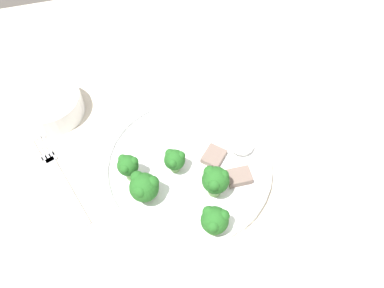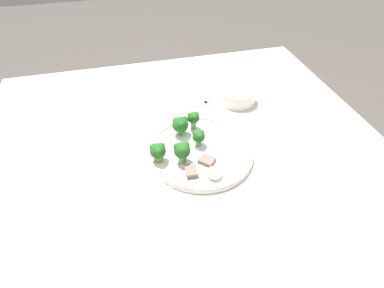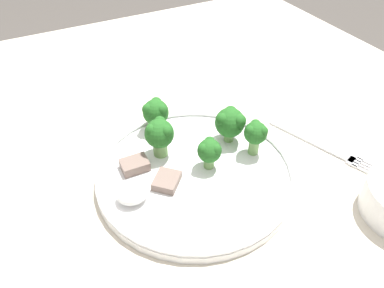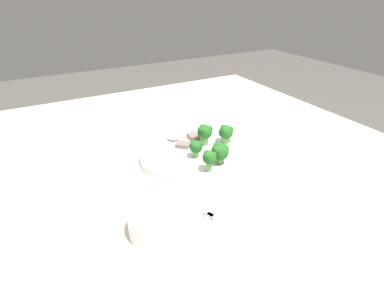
% 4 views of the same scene
% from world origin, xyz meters
% --- Properties ---
extents(table, '(1.22, 1.16, 0.72)m').
position_xyz_m(table, '(0.00, 0.00, 0.64)').
color(table, beige).
rests_on(table, ground_plane).
extents(dinner_plate, '(0.28, 0.28, 0.02)m').
position_xyz_m(dinner_plate, '(-0.04, 0.04, 0.73)').
color(dinner_plate, white).
rests_on(dinner_plate, table).
extents(fork, '(0.09, 0.20, 0.00)m').
position_xyz_m(fork, '(-0.26, 0.08, 0.72)').
color(fork, silver).
rests_on(fork, table).
extents(broccoli_floret_near_rim_left, '(0.04, 0.04, 0.05)m').
position_xyz_m(broccoli_floret_near_rim_left, '(-0.03, -0.08, 0.77)').
color(broccoli_floret_near_rim_left, '#709E56').
rests_on(broccoli_floret_near_rim_left, dinner_plate).
extents(broccoli_floret_center_left, '(0.04, 0.03, 0.06)m').
position_xyz_m(broccoli_floret_center_left, '(-0.14, 0.04, 0.77)').
color(broccoli_floret_center_left, '#709E56').
rests_on(broccoli_floret_center_left, dinner_plate).
extents(broccoli_floret_back_left, '(0.04, 0.04, 0.06)m').
position_xyz_m(broccoli_floret_back_left, '(-0.01, -0.02, 0.77)').
color(broccoli_floret_back_left, '#709E56').
rests_on(broccoli_floret_back_left, dinner_plate).
extents(broccoli_floret_front_left, '(0.05, 0.05, 0.06)m').
position_xyz_m(broccoli_floret_front_left, '(-0.12, 0.00, 0.77)').
color(broccoli_floret_front_left, '#709E56').
rests_on(broccoli_floret_front_left, dinner_plate).
extents(broccoli_floret_center_back, '(0.04, 0.04, 0.05)m').
position_xyz_m(broccoli_floret_center_back, '(-0.06, 0.04, 0.76)').
color(broccoli_floret_center_back, '#709E56').
rests_on(broccoli_floret_center_back, dinner_plate).
extents(meat_slice_front_slice, '(0.05, 0.05, 0.01)m').
position_xyz_m(meat_slice_front_slice, '(0.01, 0.04, 0.74)').
color(meat_slice_front_slice, '#756056').
rests_on(meat_slice_front_slice, dinner_plate).
extents(meat_slice_middle_slice, '(0.04, 0.03, 0.01)m').
position_xyz_m(meat_slice_middle_slice, '(0.04, -0.01, 0.74)').
color(meat_slice_middle_slice, '#756056').
rests_on(meat_slice_middle_slice, dinner_plate).
extents(sauce_dollop, '(0.04, 0.04, 0.02)m').
position_xyz_m(sauce_dollop, '(0.06, 0.05, 0.75)').
color(sauce_dollop, white).
rests_on(sauce_dollop, dinner_plate).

